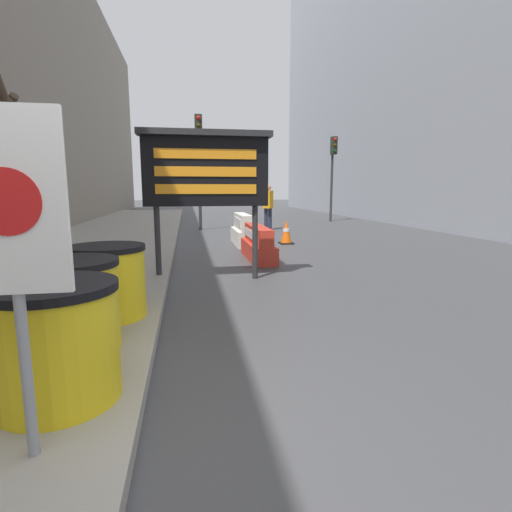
{
  "coord_description": "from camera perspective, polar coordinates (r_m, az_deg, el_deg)",
  "views": [
    {
      "loc": [
        0.35,
        -2.16,
        1.61
      ],
      "look_at": [
        1.73,
        5.86,
        0.24
      ],
      "focal_mm": 28.0,
      "sensor_mm": 36.0,
      "label": 1
    }
  ],
  "objects": [
    {
      "name": "message_board",
      "position": [
        7.03,
        -7.16,
        12.01
      ],
      "size": [
        2.25,
        0.36,
        2.58
      ],
      "color": "#28282B",
      "rests_on": "ground_plane"
    },
    {
      "name": "jersey_barrier_red_striped",
      "position": [
        9.27,
        0.28,
        1.64
      ],
      "size": [
        0.52,
        2.14,
        0.77
      ],
      "color": "red",
      "rests_on": "ground_plane"
    },
    {
      "name": "traffic_light_far_side",
      "position": [
        20.59,
        10.94,
        13.21
      ],
      "size": [
        0.28,
        0.45,
        4.14
      ],
      "color": "#2D2D30",
      "rests_on": "ground_plane"
    },
    {
      "name": "pedestrian_worker",
      "position": [
        15.94,
        1.74,
        7.54
      ],
      "size": [
        0.48,
        0.55,
        1.8
      ],
      "rotation": [
        0.0,
        0.0,
        4.19
      ],
      "color": "#23283D",
      "rests_on": "ground_plane"
    },
    {
      "name": "barrel_drum_back",
      "position": [
        4.93,
        -20.39,
        -3.4
      ],
      "size": [
        0.87,
        0.87,
        0.84
      ],
      "color": "yellow",
      "rests_on": "sidewalk_left"
    },
    {
      "name": "ground_plane",
      "position": [
        2.71,
        -17.18,
        -27.28
      ],
      "size": [
        120.0,
        120.0,
        0.0
      ],
      "primitive_type": "plane",
      "color": "#3F3F42"
    },
    {
      "name": "traffic_cone_near",
      "position": [
        11.92,
        4.35,
        3.44
      ],
      "size": [
        0.4,
        0.4,
        0.72
      ],
      "color": "black",
      "rests_on": "ground_plane"
    },
    {
      "name": "warning_sign",
      "position": [
        2.38,
        -31.67,
        3.43
      ],
      "size": [
        0.57,
        0.08,
        1.89
      ],
      "color": "gray",
      "rests_on": "sidewalk_left"
    },
    {
      "name": "jersey_barrier_white",
      "position": [
        11.78,
        -1.89,
        3.59
      ],
      "size": [
        0.52,
        1.95,
        0.89
      ],
      "color": "silver",
      "rests_on": "ground_plane"
    },
    {
      "name": "barrel_drum_middle",
      "position": [
        4.07,
        -24.84,
        -6.36
      ],
      "size": [
        0.87,
        0.87,
        0.84
      ],
      "color": "yellow",
      "rests_on": "sidewalk_left"
    },
    {
      "name": "traffic_light_near_curb",
      "position": [
        16.07,
        -8.16,
        15.01
      ],
      "size": [
        0.28,
        0.44,
        4.41
      ],
      "color": "#2D2D30",
      "rests_on": "ground_plane"
    },
    {
      "name": "barrel_drum_foreground",
      "position": [
        3.16,
        -26.68,
        -10.94
      ],
      "size": [
        0.87,
        0.87,
        0.84
      ],
      "color": "yellow",
      "rests_on": "sidewalk_left"
    }
  ]
}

